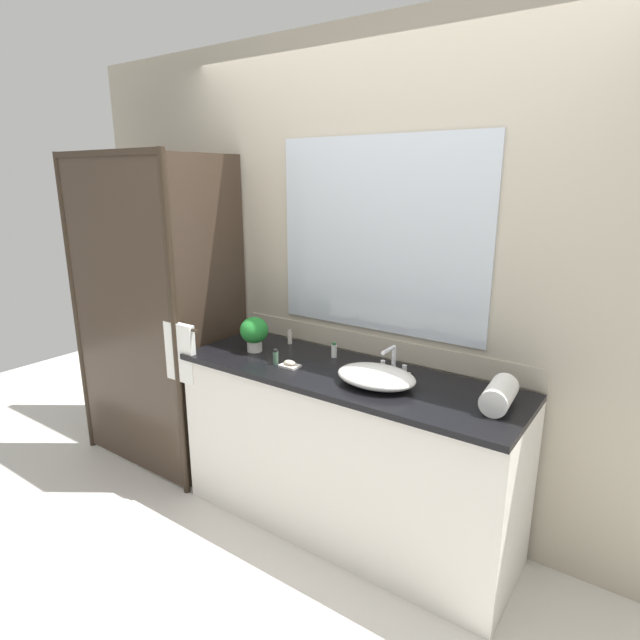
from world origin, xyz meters
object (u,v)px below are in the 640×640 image
(amenity_bottle_body_wash, at_px, (290,337))
(rolled_towel_near_edge, at_px, (499,395))
(potted_plant, at_px, (254,332))
(amenity_bottle_shampoo, at_px, (334,350))
(faucet, at_px, (393,365))
(sink_basin, at_px, (376,376))
(amenity_bottle_lotion, at_px, (276,357))
(soap_dish, at_px, (290,364))

(amenity_bottle_body_wash, relative_size, rolled_towel_near_edge, 0.34)
(potted_plant, bearing_deg, amenity_bottle_shampoo, 22.17)
(faucet, xyz_separation_m, rolled_towel_near_edge, (0.55, -0.09, 0.01))
(sink_basin, xyz_separation_m, amenity_bottle_body_wash, (-0.73, 0.26, -0.00))
(sink_basin, bearing_deg, amenity_bottle_lotion, -174.63)
(amenity_bottle_lotion, bearing_deg, amenity_bottle_shampoo, 54.50)
(amenity_bottle_body_wash, bearing_deg, sink_basin, -19.96)
(sink_basin, distance_m, soap_dish, 0.49)
(amenity_bottle_body_wash, height_order, rolled_towel_near_edge, rolled_towel_near_edge)
(sink_basin, relative_size, potted_plant, 1.97)
(soap_dish, distance_m, amenity_bottle_shampoo, 0.28)
(sink_basin, relative_size, rolled_towel_near_edge, 1.64)
(sink_basin, bearing_deg, faucet, 90.00)
(amenity_bottle_body_wash, xyz_separation_m, rolled_towel_near_edge, (1.28, -0.19, 0.02))
(amenity_bottle_shampoo, bearing_deg, sink_basin, -29.25)
(faucet, bearing_deg, rolled_towel_near_edge, -9.09)
(faucet, bearing_deg, amenity_bottle_lotion, -158.89)
(faucet, height_order, potted_plant, potted_plant)
(amenity_bottle_shampoo, bearing_deg, potted_plant, -157.83)
(amenity_bottle_shampoo, distance_m, amenity_bottle_lotion, 0.33)
(sink_basin, bearing_deg, soap_dish, -174.52)
(amenity_bottle_shampoo, xyz_separation_m, amenity_bottle_lotion, (-0.19, -0.27, -0.00))
(soap_dish, relative_size, amenity_bottle_body_wash, 1.22)
(amenity_bottle_body_wash, bearing_deg, soap_dish, -51.65)
(faucet, height_order, amenity_bottle_lotion, faucet)
(potted_plant, bearing_deg, amenity_bottle_lotion, -22.06)
(amenity_bottle_lotion, distance_m, rolled_towel_near_edge, 1.13)
(sink_basin, bearing_deg, amenity_bottle_shampoo, 150.75)
(soap_dish, bearing_deg, rolled_towel_near_edge, 6.90)
(soap_dish, xyz_separation_m, rolled_towel_near_edge, (1.03, 0.12, 0.04))
(faucet, xyz_separation_m, soap_dish, (-0.48, -0.21, -0.04))
(amenity_bottle_body_wash, bearing_deg, amenity_bottle_lotion, -63.67)
(amenity_bottle_shampoo, height_order, rolled_towel_near_edge, rolled_towel_near_edge)
(sink_basin, xyz_separation_m, potted_plant, (-0.80, 0.04, 0.07))
(faucet, distance_m, amenity_bottle_body_wash, 0.73)
(faucet, xyz_separation_m, amenity_bottle_lotion, (-0.57, -0.22, -0.01))
(sink_basin, height_order, faucet, faucet)
(sink_basin, xyz_separation_m, rolled_towel_near_edge, (0.55, 0.08, 0.02))
(potted_plant, height_order, amenity_bottle_lotion, potted_plant)
(sink_basin, relative_size, soap_dish, 3.90)
(soap_dish, bearing_deg, sink_basin, 5.48)
(amenity_bottle_lotion, relative_size, rolled_towel_near_edge, 0.34)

